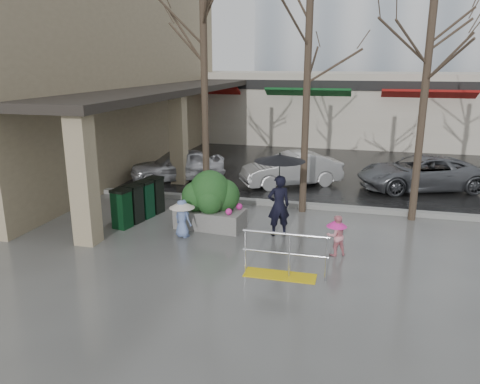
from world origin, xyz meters
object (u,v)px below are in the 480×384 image
at_px(woman, 279,185).
at_px(car_b, 291,169).
at_px(car_a, 178,165).
at_px(child_pink, 336,233).
at_px(child_blue, 182,214).
at_px(planter, 211,200).
at_px(handrail, 283,260).
at_px(tree_west, 204,45).
at_px(tree_mideast, 429,52).
at_px(tree_midwest, 309,39).
at_px(car_c, 420,173).
at_px(news_boxes, 139,201).

xyz_separation_m(woman, car_b, (-0.46, 5.46, -0.80)).
relative_size(car_a, car_b, 0.97).
bearing_deg(car_b, child_pink, -12.51).
height_order(child_pink, car_b, car_b).
distance_m(child_pink, child_blue, 4.09).
distance_m(child_blue, car_b, 6.55).
bearing_deg(planter, handrail, -46.44).
height_order(tree_west, planter, tree_west).
bearing_deg(handrail, child_pink, 54.68).
distance_m(tree_mideast, child_pink, 5.80).
bearing_deg(child_pink, child_blue, -31.68).
bearing_deg(child_pink, tree_mideast, -150.57).
xyz_separation_m(woman, car_a, (-4.95, 5.08, -0.80)).
height_order(tree_west, car_b, tree_west).
height_order(tree_midwest, car_a, tree_midwest).
relative_size(tree_west, planter, 3.41).
bearing_deg(tree_mideast, car_c, 81.12).
bearing_deg(car_b, tree_west, -66.94).
bearing_deg(tree_midwest, tree_mideast, -0.00).
height_order(planter, car_b, planter).
height_order(child_pink, car_c, car_c).
relative_size(child_pink, news_boxes, 0.49).
bearing_deg(woman, child_pink, 121.98).
height_order(child_blue, news_boxes, news_boxes).
relative_size(tree_mideast, car_c, 1.43).
bearing_deg(handrail, tree_midwest, 91.91).
height_order(woman, car_a, woman).
bearing_deg(planter, car_a, 121.09).
bearing_deg(handrail, planter, 133.56).
bearing_deg(tree_west, tree_mideast, 0.00).
distance_m(woman, car_a, 7.14).
height_order(news_boxes, car_a, car_a).
bearing_deg(woman, car_b, -111.13).
height_order(tree_west, child_pink, tree_west).
height_order(handrail, planter, planter).
bearing_deg(car_b, planter, -46.23).
relative_size(planter, car_c, 0.44).
bearing_deg(woman, tree_midwest, -125.29).
relative_size(tree_west, woman, 2.96).
bearing_deg(news_boxes, woman, 8.02).
bearing_deg(car_a, car_c, 64.87).
height_order(tree_midwest, tree_mideast, tree_midwest).
height_order(tree_west, child_blue, tree_west).
relative_size(child_pink, car_a, 0.28).
relative_size(tree_mideast, child_pink, 6.34).
height_order(handrail, tree_west, tree_west).
distance_m(car_a, car_b, 4.51).
relative_size(tree_midwest, car_b, 1.83).
relative_size(car_a, car_c, 0.82).
bearing_deg(child_blue, child_pink, -162.52).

